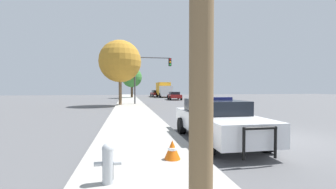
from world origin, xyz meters
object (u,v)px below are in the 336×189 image
car_background_distant (156,93)px  tree_sidewalk_far (132,77)px  box_truck (164,89)px  police_car (216,119)px  traffic_light (150,70)px  car_background_oncoming (174,96)px  fire_hydrant (108,162)px  tree_sidewalk_mid (120,61)px  traffic_cone (172,150)px

car_background_distant → tree_sidewalk_far: 9.72m
box_truck → police_car: bearing=83.7°
police_car → car_background_distant: (3.30, 41.95, -0.03)m
traffic_light → car_background_oncoming: 11.22m
fire_hydrant → traffic_light: size_ratio=0.14×
traffic_light → tree_sidewalk_mid: size_ratio=0.79×
car_background_distant → box_truck: bearing=-78.8°
tree_sidewalk_far → tree_sidewalk_mid: bearing=-95.1°
police_car → tree_sidewalk_far: bearing=-86.3°
car_background_distant → traffic_light: bearing=-101.7°
tree_sidewalk_far → traffic_cone: size_ratio=12.08×
traffic_light → box_truck: bearing=76.3°
police_car → traffic_cone: size_ratio=11.03×
tree_sidewalk_far → traffic_cone: tree_sidewalk_far is taller
police_car → box_truck: 37.92m
car_background_distant → tree_sidewalk_far: tree_sidewalk_far is taller
traffic_light → tree_sidewalk_far: tree_sidewalk_far is taller
traffic_light → box_truck: size_ratio=0.72×
box_truck → tree_sidewalk_mid: (-8.09, -21.34, 2.99)m
fire_hydrant → car_background_oncoming: (7.76, 30.28, 0.16)m
car_background_oncoming → tree_sidewalk_mid: (-8.05, -10.72, 3.93)m
car_background_oncoming → tree_sidewalk_mid: 13.97m
tree_sidewalk_far → car_background_oncoming: bearing=-49.2°
tree_sidewalk_far → tree_sidewalk_mid: (-1.62, -18.16, 0.79)m
traffic_light → car_background_distant: size_ratio=1.11×
tree_sidewalk_far → traffic_cone: 36.73m
car_background_distant → traffic_cone: bearing=-99.7°
fire_hydrant → car_background_oncoming: car_background_oncoming is taller
car_background_oncoming → traffic_cone: (-6.33, -29.14, -0.32)m
police_car → tree_sidewalk_mid: bearing=-76.9°
traffic_light → traffic_cone: 19.91m
traffic_light → tree_sidewalk_mid: 3.45m
fire_hydrant → tree_sidewalk_mid: tree_sidewalk_mid is taller
police_car → car_background_oncoming: 27.39m
police_car → traffic_cone: police_car is taller
tree_sidewalk_far → fire_hydrant: bearing=-92.0°
police_car → car_background_oncoming: size_ratio=1.24×
traffic_light → car_background_distant: (3.84, 24.50, -3.13)m
police_car → fire_hydrant: bearing=43.6°
fire_hydrant → box_truck: box_truck is taller
fire_hydrant → box_truck: 41.65m
car_background_distant → tree_sidewalk_far: (-5.40, -7.47, 3.09)m
box_truck → traffic_cone: (-6.38, -39.75, -1.26)m
tree_sidewalk_mid → traffic_cone: (1.72, -18.42, -4.25)m
tree_sidewalk_far → traffic_cone: (0.09, -36.57, -3.46)m
fire_hydrant → traffic_cone: (1.43, 1.15, -0.16)m
traffic_light → traffic_cone: traffic_light is taller
car_background_distant → box_truck: size_ratio=0.65×
police_car → car_background_oncoming: police_car is taller
tree_sidewalk_mid → traffic_cone: size_ratio=14.47×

